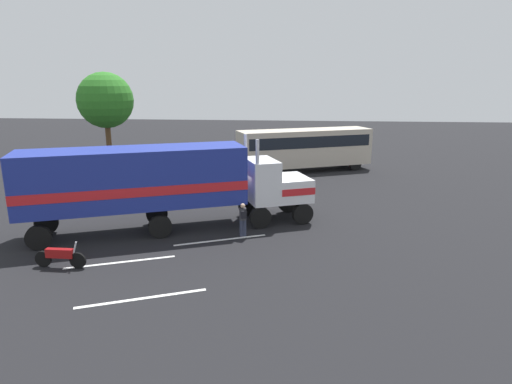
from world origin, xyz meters
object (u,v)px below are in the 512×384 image
Objects in this scene: semi_truck at (159,181)px; parked_bus at (305,146)px; person_bystander at (243,218)px; parked_car at (136,172)px; tree_left at (105,101)px; motorcycle at (60,256)px.

parked_bus is (7.26, 15.52, -0.46)m from semi_truck.
person_bystander is 16.35m from parked_bus.
person_bystander is 0.35× the size of parked_car.
person_bystander is 0.20× the size of tree_left.
person_bystander is 8.02m from motorcycle.
semi_truck is 4.52m from person_bystander.
person_bystander is at bearing 32.34° from motorcycle.
tree_left is at bearing 128.15° from parked_car.
semi_truck reaches higher than person_bystander.
semi_truck is at bearing 61.63° from motorcycle.
parked_car is at bearing -51.85° from tree_left.
motorcycle is at bearing -115.87° from parked_bus.
semi_truck reaches higher than parked_car.
person_bystander reaches higher than motorcycle.
tree_left is (-4.28, 5.45, 4.84)m from parked_car.
person_bystander is 0.77× the size of motorcycle.
motorcycle is 21.70m from tree_left.
tree_left is (-13.39, 15.72, 4.75)m from person_bystander.
parked_bus is 22.62m from motorcycle.
tree_left reaches higher than motorcycle.
parked_car is 2.20× the size of motorcycle.
semi_truck is 17.14m from parked_bus.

